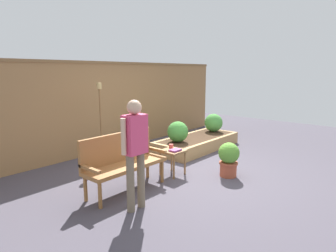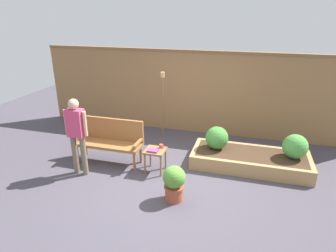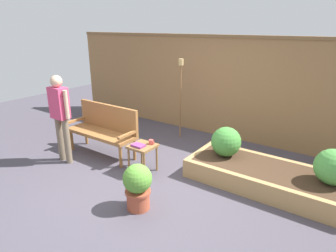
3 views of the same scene
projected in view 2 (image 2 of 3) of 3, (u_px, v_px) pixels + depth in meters
The scene contains 12 objects.
ground_plane at pixel (167, 180), 5.69m from camera, with size 14.00×14.00×0.00m, color #47424C.
fence_back at pixel (195, 92), 7.61m from camera, with size 8.40×0.14×2.16m.
garden_bench at pixel (110, 137), 6.23m from camera, with size 1.44×0.48×0.94m.
side_table at pixel (155, 154), 5.86m from camera, with size 0.40×0.40×0.48m.
cup_on_table at pixel (161, 146), 5.89m from camera, with size 0.11×0.08×0.08m.
book_on_table at pixel (153, 151), 5.76m from camera, with size 0.21×0.15×0.03m, color #7F3875.
potted_boxwood at pixel (174, 182), 4.97m from camera, with size 0.39×0.39×0.64m.
raised_planter_bed at pixel (250, 160), 6.13m from camera, with size 2.40×1.00×0.30m.
shrub_near_bench at pixel (217, 138), 6.22m from camera, with size 0.49×0.49×0.49m.
shrub_far_corner at pixel (295, 146), 5.82m from camera, with size 0.49×0.49×0.49m.
tiki_torch at pixel (163, 94), 7.19m from camera, with size 0.10×0.10×1.70m.
person_by_bench at pixel (76, 131), 5.57m from camera, with size 0.47×0.20×1.56m.
Camera 2 is at (1.37, -4.71, 3.06)m, focal length 31.30 mm.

